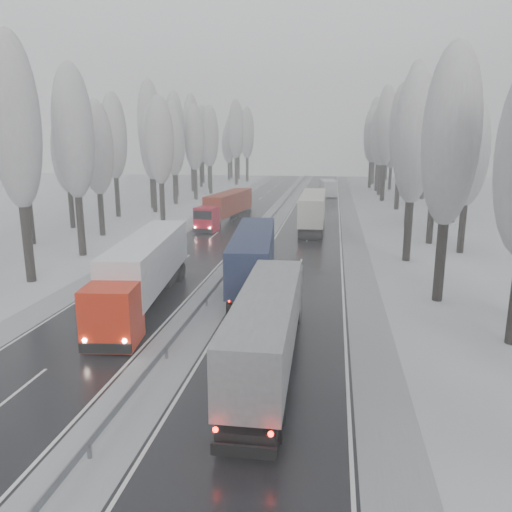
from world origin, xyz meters
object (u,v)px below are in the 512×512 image
(truck_grey_tarp, at_px, (269,320))
(truck_red_white, at_px, (145,268))
(truck_blue_box, at_px, (254,253))
(truck_cream_box, at_px, (313,208))
(box_truck_distant, at_px, (328,188))
(truck_red_red, at_px, (226,206))

(truck_grey_tarp, xyz_separation_m, truck_red_white, (-9.08, 7.63, 0.22))
(truck_blue_box, xyz_separation_m, truck_cream_box, (3.22, 24.57, 0.07))
(truck_cream_box, bearing_deg, truck_blue_box, -97.75)
(truck_red_white, bearing_deg, truck_blue_box, 34.01)
(truck_blue_box, xyz_separation_m, truck_red_white, (-6.30, -5.40, 0.06))
(truck_cream_box, relative_size, box_truck_distant, 2.02)
(truck_blue_box, distance_m, truck_red_white, 8.29)
(box_truck_distant, bearing_deg, truck_grey_tarp, -98.85)
(truck_grey_tarp, height_order, truck_blue_box, truck_blue_box)
(truck_red_red, bearing_deg, truck_grey_tarp, -67.40)
(truck_blue_box, bearing_deg, truck_red_white, -144.84)
(box_truck_distant, relative_size, truck_red_white, 0.50)
(truck_cream_box, relative_size, truck_red_white, 1.00)
(box_truck_distant, bearing_deg, truck_blue_box, -101.74)
(truck_grey_tarp, xyz_separation_m, truck_red_red, (-10.72, 40.17, -0.04))
(truck_grey_tarp, xyz_separation_m, box_truck_distant, (1.71, 74.06, -0.75))
(truck_grey_tarp, height_order, box_truck_distant, truck_grey_tarp)
(truck_grey_tarp, bearing_deg, truck_red_red, 103.94)
(truck_grey_tarp, xyz_separation_m, truck_blue_box, (-2.79, 13.02, 0.17))
(truck_blue_box, height_order, truck_cream_box, truck_cream_box)
(truck_blue_box, bearing_deg, truck_grey_tarp, -83.37)
(truck_grey_tarp, distance_m, truck_red_white, 11.86)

